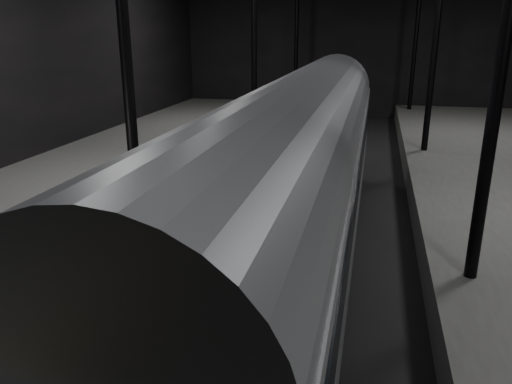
% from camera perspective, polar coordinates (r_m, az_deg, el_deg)
% --- Properties ---
extents(ground, '(44.00, 44.00, 0.00)m').
position_cam_1_polar(ground, '(15.59, 6.56, -4.63)').
color(ground, black).
rests_on(ground, ground).
extents(platform_left, '(9.00, 43.80, 1.00)m').
position_cam_1_polar(platform_left, '(17.80, -18.07, -0.79)').
color(platform_left, '#4E4E4B').
rests_on(platform_left, ground).
extents(tactile_strip, '(0.50, 43.80, 0.01)m').
position_cam_1_polar(tactile_strip, '(15.89, -5.01, -0.25)').
color(tactile_strip, olive).
rests_on(tactile_strip, platform_left).
extents(track, '(2.40, 43.00, 0.24)m').
position_cam_1_polar(track, '(15.56, 6.57, -4.40)').
color(track, '#3F3328').
rests_on(track, ground).
extents(train, '(2.78, 18.54, 4.96)m').
position_cam_1_polar(train, '(11.99, 5.34, 2.42)').
color(train, '#AAADB2').
rests_on(train, ground).
extents(woman, '(0.68, 0.53, 1.67)m').
position_cam_1_polar(woman, '(12.36, -20.54, -2.73)').
color(woman, '#99835E').
rests_on(woman, platform_left).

